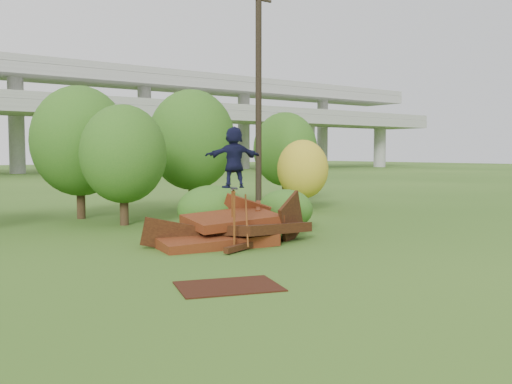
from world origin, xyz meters
TOP-DOWN VIEW (x-y plane):
  - ground at (0.00, 0.00)m, footprint 240.00×240.00m
  - scrap_pile at (-0.97, 2.91)m, footprint 5.47×3.36m
  - grind_rail at (-1.42, 2.27)m, footprint 0.94×1.43m
  - skateboard at (-1.70, 1.83)m, footprint 0.52×0.67m
  - skater at (-1.70, 1.83)m, footprint 1.65×0.98m
  - flat_plate at (-4.27, -1.66)m, footprint 2.42×2.06m
  - tree_1 at (-2.36, 11.97)m, footprint 3.94×3.94m
  - tree_2 at (-1.82, 8.91)m, footprint 3.22×3.22m
  - tree_3 at (3.04, 12.10)m, footprint 4.10×4.10m
  - tree_4 at (7.21, 8.95)m, footprint 2.42×2.42m
  - tree_5 at (9.37, 12.81)m, footprint 3.52×3.52m
  - shrub_left at (-0.31, 5.18)m, footprint 2.36×2.18m
  - shrub_right at (2.22, 4.27)m, footprint 2.04×1.87m
  - utility_pole at (4.98, 9.46)m, footprint 1.40×0.28m

SIDE VIEW (x-z plane):
  - ground at x=0.00m, z-range 0.00..0.00m
  - flat_plate at x=-4.27m, z-range 0.00..0.03m
  - scrap_pile at x=-0.97m, z-range -0.54..1.33m
  - shrub_right at x=2.22m, z-range 0.00..1.44m
  - shrub_left at x=-0.31m, z-range 0.00..1.63m
  - grind_rail at x=-1.42m, z-range 0.28..1.98m
  - skateboard at x=-1.70m, z-range 1.72..1.79m
  - tree_4 at x=7.21m, z-range 0.27..3.62m
  - skater at x=-1.70m, z-range 1.77..3.46m
  - tree_2 at x=-1.82m, z-range 0.41..4.95m
  - tree_5 at x=9.37m, z-range 0.44..5.38m
  - tree_1 at x=-2.36m, z-range 0.47..5.95m
  - tree_3 at x=3.04m, z-range 0.48..6.17m
  - utility_pole at x=4.98m, z-range 0.07..10.47m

